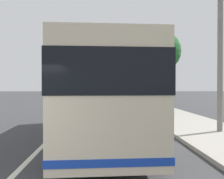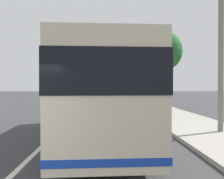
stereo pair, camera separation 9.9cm
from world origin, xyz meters
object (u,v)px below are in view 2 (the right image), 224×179
at_px(car_ahead_same_lane, 105,97).
at_px(utility_pole, 221,53).
at_px(coach_bus, 100,91).
at_px(roadside_tree_mid_block, 162,52).
at_px(roadside_tree_far_block, 152,63).
at_px(car_oncoming, 100,101).

xyz_separation_m(car_ahead_same_lane, utility_pole, (-22.29, -4.85, 2.77)).
bearing_deg(utility_pole, coach_bus, 97.18).
relative_size(car_ahead_same_lane, utility_pole, 0.61).
distance_m(roadside_tree_mid_block, utility_pole, 8.48).
height_order(car_ahead_same_lane, roadside_tree_far_block, roadside_tree_far_block).
relative_size(car_ahead_same_lane, roadside_tree_mid_block, 0.67).
bearing_deg(utility_pole, roadside_tree_far_block, -0.66).
bearing_deg(roadside_tree_far_block, coach_bus, 162.59).
bearing_deg(car_oncoming, roadside_tree_far_block, -71.71).
bearing_deg(roadside_tree_mid_block, coach_bus, 153.31).
bearing_deg(utility_pole, car_ahead_same_lane, 12.28).
relative_size(car_oncoming, roadside_tree_far_block, 0.80).
xyz_separation_m(coach_bus, car_oncoming, (14.79, 0.19, -1.18)).
bearing_deg(coach_bus, roadside_tree_mid_block, -28.90).
xyz_separation_m(car_oncoming, roadside_tree_mid_block, (-5.78, -4.73, 4.02)).
relative_size(coach_bus, roadside_tree_mid_block, 1.67).
height_order(roadside_tree_far_block, utility_pole, utility_pole).
bearing_deg(roadside_tree_mid_block, car_ahead_same_lane, 17.05).
bearing_deg(coach_bus, car_ahead_same_lane, -2.86).
relative_size(car_oncoming, utility_pole, 0.68).
height_order(car_ahead_same_lane, utility_pole, utility_pole).
xyz_separation_m(roadside_tree_far_block, utility_pole, (-16.27, 0.19, -1.12)).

